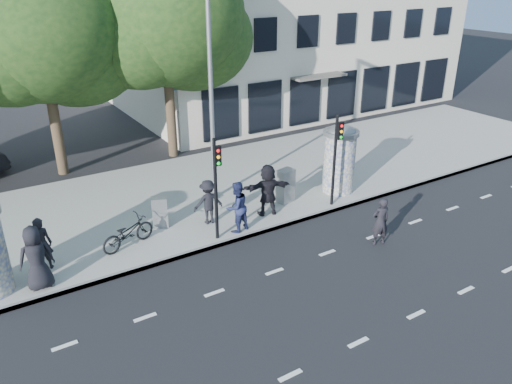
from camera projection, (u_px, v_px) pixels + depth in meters
ground at (303, 296)px, 13.64m from camera, size 120.00×120.00×0.00m
sidewalk at (187, 196)px, 19.41m from camera, size 40.00×8.00×0.15m
curb at (238, 239)px, 16.35m from camera, size 40.00×0.10×0.16m
lane_dash_near at (358, 342)px, 11.93m from camera, size 32.00×0.12×0.01m
lane_dash_far at (275, 272)px, 14.72m from camera, size 32.00×0.12×0.01m
ad_column_right at (340, 157)px, 19.15m from camera, size 1.36×1.36×2.65m
traffic_pole_near at (216, 180)px, 15.36m from camera, size 0.22×0.31×3.40m
traffic_pole_far at (336, 152)px, 17.68m from camera, size 0.22×0.31×3.40m
street_lamp at (211, 76)px, 17.18m from camera, size 0.25×0.93×8.00m
tree_near_left at (39, 28)px, 19.28m from camera, size 6.80×6.80×8.97m
tree_center at (164, 16)px, 21.28m from camera, size 7.00×7.00×9.30m
building at (270, 5)px, 32.43m from camera, size 20.30×15.85×12.00m
ped_a at (36, 258)px, 13.37m from camera, size 0.92×0.61×1.87m
ped_b at (41, 243)px, 14.30m from camera, size 0.70×0.59×1.64m
ped_c at (237, 207)px, 16.36m from camera, size 0.98×0.85×1.75m
ped_d at (208, 202)px, 16.92m from camera, size 1.09×0.73×1.57m
ped_f at (268, 190)px, 17.46m from camera, size 1.84×1.06×1.87m
man_road at (380, 221)px, 15.89m from camera, size 0.66×0.52×1.62m
bicycle at (128, 233)px, 15.56m from camera, size 1.16×1.96×0.97m
cabinet_left at (160, 212)px, 16.78m from camera, size 0.61×0.53×1.07m
cabinet_right at (286, 186)px, 18.54m from camera, size 0.69×0.55×1.28m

